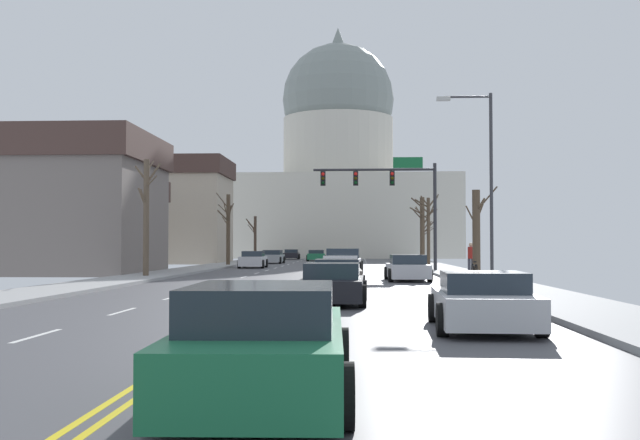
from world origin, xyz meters
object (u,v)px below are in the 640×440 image
(sedan_oncoming_01, at_px, (272,257))
(sedan_oncoming_03, at_px, (291,255))
(street_lamp_right, at_px, (484,170))
(pickup_truck_near_00, at_px, (343,263))
(sedan_near_01, at_px, (407,269))
(sedan_near_03, at_px, (333,285))
(sedan_near_05, at_px, (264,345))
(sedan_near_04, at_px, (483,302))
(pedestrian_00, at_px, (471,257))
(sedan_oncoming_00, at_px, (253,260))
(sedan_near_02, at_px, (337,275))
(sedan_oncoming_02, at_px, (316,256))
(bicycle_parked, at_px, (474,271))
(signal_gantry, at_px, (392,188))

(sedan_oncoming_01, distance_m, sedan_oncoming_03, 19.98)
(street_lamp_right, xyz_separation_m, pickup_truck_near_00, (-6.13, 12.26, -4.15))
(sedan_near_01, height_order, sedan_near_03, sedan_near_01)
(sedan_near_05, bearing_deg, sedan_near_04, 63.09)
(sedan_near_04, xyz_separation_m, sedan_oncoming_03, (-10.50, 74.15, 0.00))
(sedan_oncoming_03, distance_m, pedestrian_00, 50.17)
(sedan_oncoming_00, relative_size, sedan_oncoming_01, 0.95)
(sedan_near_02, bearing_deg, street_lamp_right, 23.33)
(sedan_near_05, distance_m, sedan_oncoming_02, 72.56)
(pickup_truck_near_00, relative_size, sedan_near_02, 1.22)
(bicycle_parked, bearing_deg, sedan_oncoming_03, 104.18)
(sedan_near_03, xyz_separation_m, pedestrian_00, (7.00, 19.64, 0.53))
(pickup_truck_near_00, xyz_separation_m, sedan_oncoming_01, (-7.11, 26.16, -0.09))
(sedan_near_05, height_order, pedestrian_00, pedestrian_00)
(sedan_near_03, distance_m, sedan_oncoming_00, 34.73)
(sedan_near_02, xyz_separation_m, sedan_oncoming_00, (-7.06, 27.27, 0.03))
(signal_gantry, height_order, sedan_near_04, signal_gantry)
(sedan_near_01, bearing_deg, sedan_oncoming_03, 100.95)
(sedan_near_05, bearing_deg, street_lamp_right, 74.53)
(signal_gantry, relative_size, sedan_oncoming_01, 1.74)
(sedan_near_01, bearing_deg, sedan_near_02, -113.09)
(sedan_near_05, relative_size, sedan_oncoming_01, 1.04)
(sedan_oncoming_02, bearing_deg, pedestrian_00, -74.76)
(pickup_truck_near_00, bearing_deg, sedan_near_05, -90.33)
(pickup_truck_near_00, xyz_separation_m, sedan_near_03, (0.12, -21.61, -0.13))
(street_lamp_right, xyz_separation_m, sedan_oncoming_00, (-13.12, 24.65, -4.24))
(sedan_near_01, xyz_separation_m, bicycle_parked, (3.18, -0.06, -0.10))
(pickup_truck_near_00, height_order, sedan_near_01, pickup_truck_near_00)
(sedan_oncoming_02, bearing_deg, sedan_near_04, -83.88)
(sedan_oncoming_01, height_order, pedestrian_00, pedestrian_00)
(sedan_oncoming_00, bearing_deg, pedestrian_00, -45.49)
(pedestrian_00, bearing_deg, sedan_oncoming_03, 106.45)
(sedan_oncoming_02, bearing_deg, sedan_near_02, -85.99)
(signal_gantry, bearing_deg, pickup_truck_near_00, -124.92)
(pickup_truck_near_00, bearing_deg, sedan_oncoming_03, 98.73)
(sedan_oncoming_03, bearing_deg, sedan_oncoming_02, -68.37)
(sedan_oncoming_02, height_order, sedan_oncoming_03, sedan_oncoming_03)
(pickup_truck_near_00, relative_size, bicycle_parked, 3.18)
(sedan_near_02, bearing_deg, sedan_oncoming_03, 96.68)
(sedan_oncoming_01, distance_m, sedan_oncoming_02, 11.72)
(sedan_near_03, xyz_separation_m, sedan_near_05, (-0.33, -13.54, 0.05))
(street_lamp_right, distance_m, sedan_near_03, 11.90)
(signal_gantry, distance_m, sedan_near_04, 32.76)
(pickup_truck_near_00, bearing_deg, sedan_near_01, -66.06)
(sedan_near_03, relative_size, sedan_oncoming_01, 0.94)
(sedan_near_02, distance_m, bicycle_parked, 9.82)
(sedan_near_03, height_order, sedan_near_04, sedan_near_03)
(sedan_near_03, xyz_separation_m, bicycle_parked, (6.33, 14.18, -0.07))
(sedan_near_02, distance_m, pedestrian_00, 14.72)
(pedestrian_00, bearing_deg, sedan_near_05, -102.45)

